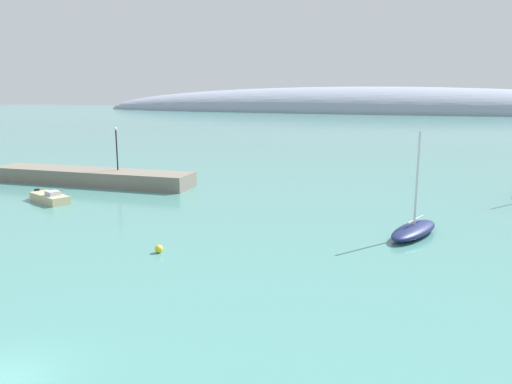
# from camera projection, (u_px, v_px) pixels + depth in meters

# --- Properties ---
(breakwater_rocks) EXTENTS (24.61, 5.64, 1.64)m
(breakwater_rocks) POSITION_uv_depth(u_px,v_px,m) (91.00, 177.00, 57.26)
(breakwater_rocks) COLOR gray
(breakwater_rocks) RESTS_ON ground
(distant_ridge) EXTENTS (294.00, 52.82, 25.06)m
(distant_ridge) POSITION_uv_depth(u_px,v_px,m) (360.00, 112.00, 250.18)
(distant_ridge) COLOR #8E99AD
(distant_ridge) RESTS_ON ground
(sailboat_navy_near_shore) EXTENTS (4.03, 6.83, 7.69)m
(sailboat_navy_near_shore) POSITION_uv_depth(u_px,v_px,m) (414.00, 229.00, 36.68)
(sailboat_navy_near_shore) COLOR navy
(sailboat_navy_near_shore) RESTS_ON water
(motorboat_sand_foreground) EXTENTS (5.38, 3.49, 1.18)m
(motorboat_sand_foreground) POSITION_uv_depth(u_px,v_px,m) (50.00, 198.00, 47.83)
(motorboat_sand_foreground) COLOR #C6B284
(motorboat_sand_foreground) RESTS_ON water
(mooring_buoy_yellow) EXTENTS (0.54, 0.54, 0.54)m
(mooring_buoy_yellow) POSITION_uv_depth(u_px,v_px,m) (159.00, 249.00, 32.89)
(mooring_buoy_yellow) COLOR yellow
(mooring_buoy_yellow) RESTS_ON water
(harbor_lamp_post) EXTENTS (0.36, 0.36, 4.86)m
(harbor_lamp_post) POSITION_uv_depth(u_px,v_px,m) (116.00, 144.00, 56.21)
(harbor_lamp_post) COLOR black
(harbor_lamp_post) RESTS_ON breakwater_rocks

